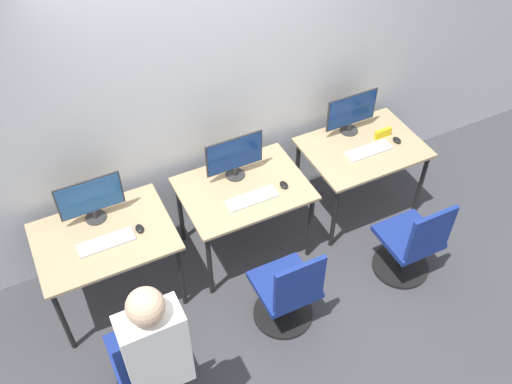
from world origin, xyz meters
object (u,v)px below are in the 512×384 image
mouse_left (140,229)px  office_chair_left (146,361)px  keyboard_right (369,151)px  monitor_center (235,156)px  office_chair_right (411,246)px  keyboard_left (106,242)px  mouse_center (284,185)px  monitor_left (91,199)px  monitor_right (351,112)px  person_left (160,366)px  office_chair_center (288,294)px  mouse_right (397,140)px  keyboard_center (252,199)px

mouse_left → office_chair_left: (-0.28, -0.82, -0.40)m
office_chair_left → keyboard_right: office_chair_left is taller
monitor_center → office_chair_right: size_ratio=0.56×
keyboard_left → keyboard_right: size_ratio=1.00×
office_chair_left → mouse_center: office_chair_left is taller
monitor_left → office_chair_right: monitor_left is taller
keyboard_right → office_chair_right: (-0.05, -0.78, -0.40)m
monitor_right → mouse_center: bearing=-156.8°
person_left → office_chair_right: (2.24, 0.39, -0.51)m
office_chair_center → keyboard_left: bearing=146.3°
person_left → monitor_center: size_ratio=3.25×
office_chair_left → mouse_left: bearing=71.2°
mouse_center → mouse_right: size_ratio=1.00×
mouse_right → mouse_center: bearing=-177.1°
keyboard_right → person_left: bearing=-152.8°
person_left → office_chair_center: (1.10, 0.42, -0.51)m
monitor_center → mouse_center: size_ratio=5.42×
monitor_left → monitor_right: bearing=0.9°
person_left → monitor_right: size_ratio=3.25×
person_left → monitor_center: (1.14, 1.42, 0.08)m
mouse_right → office_chair_right: office_chair_right is taller
monitor_left → monitor_center: bearing=-1.9°
office_chair_center → mouse_center: bearing=64.9°
person_left → keyboard_center: bearing=44.1°
office_chair_center → office_chair_right: (1.13, -0.03, 0.00)m
mouse_center → keyboard_right: size_ratio=0.22×
mouse_left → keyboard_center: 0.89m
office_chair_left → mouse_center: size_ratio=9.62×
mouse_center → monitor_right: 0.95m
monitor_left → office_chair_right: (2.25, -1.06, -0.59)m
mouse_center → office_chair_center: 0.87m
keyboard_center → keyboard_right: 1.15m
office_chair_left → mouse_center: bearing=27.3°
monitor_center → keyboard_center: size_ratio=1.17×
monitor_left → mouse_right: monitor_left is taller
monitor_left → office_chair_center: size_ratio=0.56×
keyboard_left → office_chair_left: 0.90m
keyboard_right → office_chair_right: size_ratio=0.48×
mouse_center → keyboard_right: mouse_center is taller
monitor_center → keyboard_right: 1.19m
person_left → keyboard_center: (1.14, 1.10, -0.12)m
keyboard_left → office_chair_center: bearing=-33.7°
monitor_left → monitor_center: same height
mouse_center → office_chair_right: 1.16m
monitor_left → mouse_right: bearing=-6.0°
office_chair_center → monitor_right: (1.18, 1.07, 0.59)m
office_chair_left → monitor_right: size_ratio=1.77×
person_left → keyboard_right: bearing=27.2°
monitor_center → office_chair_center: 1.16m
monitor_center → office_chair_right: 1.61m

